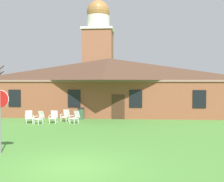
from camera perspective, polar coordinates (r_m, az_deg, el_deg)
name	(u,v)px	position (r m, az deg, el deg)	size (l,w,h in m)	color
ground_plane	(69,167)	(10.72, -8.93, -15.53)	(200.00, 200.00, 0.00)	#477F33
brick_building	(110,85)	(28.22, -0.52, 1.28)	(22.06, 10.40, 5.62)	brown
dome_tower	(98,53)	(46.36, -2.89, 7.99)	(5.18, 5.18, 17.75)	#93563D
stop_sign	(0,108)	(13.12, -22.46, -3.36)	(0.81, 0.07, 2.85)	slate
lawn_chair_by_porch	(29,117)	(22.09, -17.03, -5.17)	(0.81, 0.85, 0.96)	silver
lawn_chair_near_door	(40,117)	(21.46, -14.97, -5.36)	(0.82, 0.85, 0.96)	silver
lawn_chair_left_end	(54,117)	(21.61, -12.15, -5.28)	(0.64, 0.67, 0.96)	white
lawn_chair_middle	(66,115)	(22.25, -9.73, -5.06)	(0.73, 0.78, 0.96)	silver
lawn_chair_right_end	(75,117)	(21.20, -7.74, -5.40)	(0.84, 0.87, 0.96)	white
trash_bin	(81,113)	(23.39, -6.50, -4.70)	(0.56, 0.56, 0.98)	#335638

